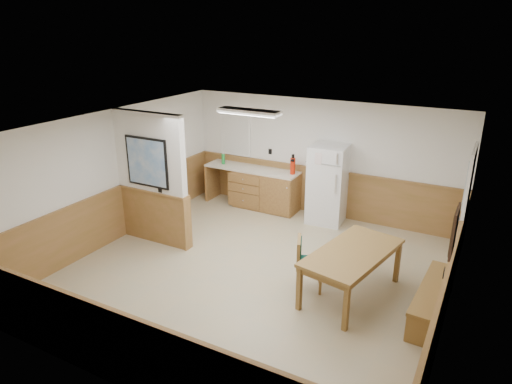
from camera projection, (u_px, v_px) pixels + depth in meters
The scene contains 20 objects.
ground at pixel (254, 273), 7.68m from camera, with size 6.00×6.00×0.00m, color tan.
ceiling at pixel (253, 126), 6.82m from camera, with size 6.00×6.00×0.02m, color white.
back_wall at pixel (321, 158), 9.73m from camera, with size 6.00×0.02×2.50m, color white.
right_wall at pixel (456, 244), 5.92m from camera, with size 0.02×6.00×2.50m, color white.
left_wall at pixel (114, 176), 8.59m from camera, with size 0.02×6.00×2.50m, color white.
wainscot_back at pixel (319, 192), 9.98m from camera, with size 6.00×0.04×1.00m, color #A06C40.
wainscot_right at pixel (446, 294), 6.19m from camera, with size 0.04×6.00×1.00m, color #A06C40.
wainscot_left at pixel (119, 213), 8.84m from camera, with size 0.04×6.00×1.00m, color #A06C40.
partition_wall at pixel (152, 180), 8.42m from camera, with size 1.50×0.20×2.50m.
kitchen_counter at pixel (263, 188), 10.28m from camera, with size 2.20×0.61×1.00m.
exterior_door at pixel (465, 209), 7.57m from camera, with size 0.07×1.02×2.15m.
kitchen_window at pixel (235, 134), 10.54m from camera, with size 0.80×0.04×1.00m.
wall_painting at pixel (454, 231), 5.58m from camera, with size 0.04×0.50×0.60m.
fluorescent_fixture at pixel (249, 112), 8.27m from camera, with size 1.20×0.30×0.09m.
refrigerator at pixel (327, 184), 9.43m from camera, with size 0.78×0.75×1.65m.
dining_table at pixel (352, 257), 6.84m from camera, with size 1.23×1.91×0.75m.
dining_bench at pixel (433, 294), 6.46m from camera, with size 0.45×1.66×0.45m.
dining_chair at pixel (304, 260), 7.09m from camera, with size 0.67×0.56×0.85m.
fire_extinguisher at pixel (293, 165), 9.79m from camera, with size 0.14×0.14×0.44m.
soap_bottle at pixel (223, 159), 10.52m from camera, with size 0.08×0.08×0.24m, color green.
Camera 1 is at (3.23, -5.92, 3.93)m, focal length 32.00 mm.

